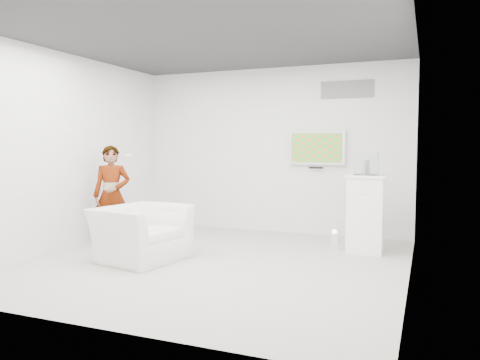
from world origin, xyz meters
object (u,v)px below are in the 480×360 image
Objects in this scene: armchair at (141,233)px; floor_uplight at (334,240)px; tv at (317,148)px; pedestal at (365,214)px; person at (112,195)px.

floor_uplight is at bearing -44.79° from armchair.
tv is at bearing -23.76° from armchair.
tv is 0.86× the size of pedestal.
person is 3.57m from floor_uplight.
armchair is (-1.86, -2.71, -1.18)m from tv.
person reaches higher than armchair.
person is at bearing -164.11° from floor_uplight.
floor_uplight is (3.38, 0.96, -0.65)m from person.
tv is 0.63× the size of person.
tv is 0.87× the size of armchair.
person is 5.50× the size of floor_uplight.
tv is 1.75m from pedestal.
floor_uplight is at bearing -63.87° from tv.
floor_uplight is (0.52, -1.07, -1.41)m from tv.
person is (-2.85, -2.03, -0.75)m from tv.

